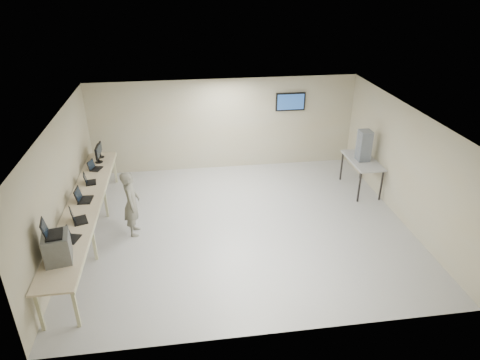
{
  "coord_description": "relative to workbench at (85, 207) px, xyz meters",
  "views": [
    {
      "loc": [
        -1.28,
        -8.8,
        5.69
      ],
      "look_at": [
        0.0,
        0.2,
        1.15
      ],
      "focal_mm": 32.0,
      "sensor_mm": 36.0,
      "label": 1
    }
  ],
  "objects": [
    {
      "name": "laptop_3",
      "position": [
        -0.07,
        1.06,
        0.14
      ],
      "size": [
        0.33,
        0.37,
        0.26
      ],
      "rotation": [
        0.0,
        0.0,
        0.18
      ],
      "color": "black",
      "rests_on": "workbench"
    },
    {
      "name": "soldier",
      "position": [
        1.03,
        0.05,
        -0.03
      ],
      "size": [
        0.38,
        0.58,
        1.6
      ],
      "primitive_type": "imported",
      "rotation": [
        0.0,
        0.0,
        1.57
      ],
      "color": "slate",
      "rests_on": "ground"
    },
    {
      "name": "monitor_near",
      "position": [
        -0.01,
        2.32,
        0.35
      ],
      "size": [
        0.21,
        0.47,
        0.46
      ],
      "color": "black",
      "rests_on": "workbench"
    },
    {
      "name": "storage_bins",
      "position": [
        7.17,
        1.41,
        0.52
      ],
      "size": [
        0.32,
        0.36,
        0.85
      ],
      "color": "gray",
      "rests_on": "side_table"
    },
    {
      "name": "side_table",
      "position": [
        7.19,
        1.41,
        0.02
      ],
      "size": [
        0.72,
        1.54,
        0.92
      ],
      "color": "#A8A8A8",
      "rests_on": "ground"
    },
    {
      "name": "laptop_2",
      "position": [
        -0.06,
        0.16,
        0.15
      ],
      "size": [
        0.35,
        0.41,
        0.31
      ],
      "rotation": [
        0.0,
        0.0,
        -0.06
      ],
      "color": "black",
      "rests_on": "workbench"
    },
    {
      "name": "laptop_4",
      "position": [
        -0.07,
        1.86,
        0.14
      ],
      "size": [
        0.36,
        0.39,
        0.26
      ],
      "rotation": [
        0.0,
        0.0,
        -0.3
      ],
      "color": "black",
      "rests_on": "workbench"
    },
    {
      "name": "workbench",
      "position": [
        0.0,
        0.0,
        0.0
      ],
      "size": [
        0.76,
        6.0,
        0.9
      ],
      "color": "beige",
      "rests_on": "ground"
    },
    {
      "name": "laptop_on_box",
      "position": [
        -0.12,
        -2.07,
        0.69
      ],
      "size": [
        0.39,
        0.44,
        0.31
      ],
      "rotation": [
        0.0,
        0.0,
        0.18
      ],
      "color": "black",
      "rests_on": "equipment_box"
    },
    {
      "name": "laptop_0",
      "position": [
        -0.02,
        -1.43,
        0.14
      ],
      "size": [
        0.36,
        0.39,
        0.26
      ],
      "rotation": [
        0.0,
        0.0,
        -0.29
      ],
      "color": "black",
      "rests_on": "workbench"
    },
    {
      "name": "laptop_1",
      "position": [
        -0.01,
        -0.74,
        0.15
      ],
      "size": [
        0.42,
        0.45,
        0.3
      ],
      "rotation": [
        0.0,
        0.0,
        0.32
      ],
      "color": "black",
      "rests_on": "workbench"
    },
    {
      "name": "monitor_far",
      "position": [
        -0.01,
        2.67,
        0.32
      ],
      "size": [
        0.18,
        0.41,
        0.41
      ],
      "color": "black",
      "rests_on": "workbench"
    },
    {
      "name": "room",
      "position": [
        3.62,
        0.06,
        0.58
      ],
      "size": [
        8.01,
        7.01,
        2.81
      ],
      "color": "silver",
      "rests_on": "ground"
    },
    {
      "name": "equipment_box",
      "position": [
        -0.06,
        -2.07,
        0.34
      ],
      "size": [
        0.54,
        0.59,
        0.54
      ],
      "primitive_type": "cube",
      "rotation": [
        0.0,
        0.0,
        0.19
      ],
      "color": "#5C5D5F",
      "rests_on": "workbench"
    }
  ]
}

